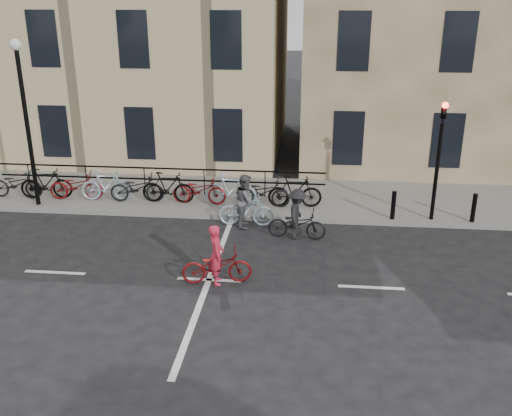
# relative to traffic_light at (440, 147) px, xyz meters

# --- Properties ---
(ground) EXTENTS (120.00, 120.00, 0.00)m
(ground) POSITION_rel_traffic_light_xyz_m (-6.20, -4.34, -2.45)
(ground) COLOR black
(ground) RESTS_ON ground
(sidewalk) EXTENTS (46.00, 4.00, 0.15)m
(sidewalk) POSITION_rel_traffic_light_xyz_m (-10.20, 1.66, -2.38)
(sidewalk) COLOR slate
(sidewalk) RESTS_ON ground
(building_east) EXTENTS (14.00, 10.00, 12.00)m
(building_east) POSITION_rel_traffic_light_xyz_m (2.80, 8.66, 3.70)
(building_east) COLOR #867050
(building_east) RESTS_ON sidewalk
(building_west) EXTENTS (20.00, 10.00, 10.00)m
(building_west) POSITION_rel_traffic_light_xyz_m (-15.20, 8.66, 2.70)
(building_west) COLOR tan
(building_west) RESTS_ON sidewalk
(traffic_light) EXTENTS (0.18, 0.30, 3.90)m
(traffic_light) POSITION_rel_traffic_light_xyz_m (0.00, 0.00, 0.00)
(traffic_light) COLOR black
(traffic_light) RESTS_ON sidewalk
(lamp_post) EXTENTS (0.36, 0.36, 5.28)m
(lamp_post) POSITION_rel_traffic_light_xyz_m (-12.70, 0.06, 1.04)
(lamp_post) COLOR black
(lamp_post) RESTS_ON sidewalk
(bollard_east) EXTENTS (0.14, 0.14, 0.90)m
(bollard_east) POSITION_rel_traffic_light_xyz_m (-1.20, -0.09, -1.85)
(bollard_east) COLOR black
(bollard_east) RESTS_ON sidewalk
(bollard_west) EXTENTS (0.14, 0.14, 0.90)m
(bollard_west) POSITION_rel_traffic_light_xyz_m (1.20, -0.09, -1.85)
(bollard_west) COLOR black
(bollard_west) RESTS_ON sidewalk
(parked_bikes) EXTENTS (11.45, 1.23, 1.05)m
(parked_bikes) POSITION_rel_traffic_light_xyz_m (-9.02, 0.70, -1.81)
(parked_bikes) COLOR black
(parked_bikes) RESTS_ON sidewalk
(cyclist_pink) EXTENTS (1.79, 0.91, 1.52)m
(cyclist_pink) POSITION_rel_traffic_light_xyz_m (-5.97, -4.45, -1.92)
(cyclist_pink) COLOR maroon
(cyclist_pink) RESTS_ON ground
(cyclist_grey) EXTENTS (1.70, 0.80, 1.64)m
(cyclist_grey) POSITION_rel_traffic_light_xyz_m (-5.68, -0.74, -1.79)
(cyclist_grey) COLOR #9AB7C9
(cyclist_grey) RESTS_ON ground
(cyclist_dark) EXTENTS (1.72, 1.01, 1.50)m
(cyclist_dark) POSITION_rel_traffic_light_xyz_m (-4.11, -1.53, -1.86)
(cyclist_dark) COLOR black
(cyclist_dark) RESTS_ON ground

